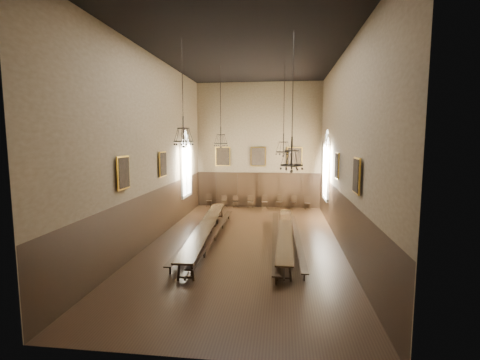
% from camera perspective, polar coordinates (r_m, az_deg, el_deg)
% --- Properties ---
extents(floor, '(9.00, 18.00, 0.02)m').
position_cam_1_polar(floor, '(17.09, 0.84, -10.28)').
color(floor, black).
rests_on(floor, ground).
extents(ceiling, '(9.00, 18.00, 0.02)m').
position_cam_1_polar(ceiling, '(16.81, 0.90, 20.57)').
color(ceiling, black).
rests_on(ceiling, ground).
extents(wall_back, '(9.00, 0.02, 9.00)m').
position_cam_1_polar(wall_back, '(25.31, 3.04, 5.67)').
color(wall_back, '#776449').
rests_on(wall_back, ground).
extents(wall_front, '(9.00, 0.02, 9.00)m').
position_cam_1_polar(wall_front, '(7.45, -6.50, 2.76)').
color(wall_front, '#776449').
rests_on(wall_front, ground).
extents(wall_left, '(0.02, 18.00, 9.00)m').
position_cam_1_polar(wall_left, '(17.40, -14.12, 4.93)').
color(wall_left, '#776449').
rests_on(wall_left, ground).
extents(wall_right, '(0.02, 18.00, 9.00)m').
position_cam_1_polar(wall_right, '(16.48, 16.71, 4.75)').
color(wall_right, '#776449').
rests_on(wall_right, ground).
extents(wainscot_panelling, '(9.00, 18.00, 2.50)m').
position_cam_1_polar(wainscot_panelling, '(16.76, 0.85, -6.16)').
color(wainscot_panelling, black).
rests_on(wainscot_panelling, floor).
extents(table_left, '(1.47, 10.80, 0.84)m').
position_cam_1_polar(table_left, '(17.35, -5.54, -8.57)').
color(table_left, black).
rests_on(table_left, floor).
extents(table_right, '(0.79, 9.33, 0.73)m').
position_cam_1_polar(table_right, '(16.74, 7.40, -9.37)').
color(table_right, black).
rests_on(table_right, floor).
extents(bench_left_outer, '(0.52, 9.26, 0.42)m').
position_cam_1_polar(bench_left_outer, '(17.47, -7.32, -9.01)').
color(bench_left_outer, black).
rests_on(bench_left_outer, floor).
extents(bench_left_inner, '(0.37, 10.02, 0.45)m').
position_cam_1_polar(bench_left_inner, '(17.38, -4.14, -8.98)').
color(bench_left_inner, black).
rests_on(bench_left_inner, floor).
extents(bench_right_inner, '(0.55, 10.08, 0.45)m').
position_cam_1_polar(bench_right_inner, '(16.88, 5.84, -9.48)').
color(bench_right_inner, black).
rests_on(bench_right_inner, floor).
extents(bench_right_outer, '(0.44, 9.01, 0.41)m').
position_cam_1_polar(bench_right_outer, '(16.83, 9.37, -9.68)').
color(bench_right_outer, black).
rests_on(bench_right_outer, floor).
extents(chair_0, '(0.47, 0.47, 0.92)m').
position_cam_1_polar(chair_0, '(25.80, -5.09, -3.77)').
color(chair_0, black).
rests_on(chair_0, floor).
extents(chair_1, '(0.48, 0.48, 0.86)m').
position_cam_1_polar(chair_1, '(25.50, -2.56, -3.91)').
color(chair_1, black).
rests_on(chair_1, floor).
extents(chair_2, '(0.46, 0.46, 0.86)m').
position_cam_1_polar(chair_2, '(25.50, -0.72, -3.91)').
color(chair_2, black).
rests_on(chair_2, floor).
extents(chair_3, '(0.43, 0.43, 0.88)m').
position_cam_1_polar(chair_3, '(25.38, 1.70, -3.95)').
color(chair_3, black).
rests_on(chair_3, floor).
extents(chair_4, '(0.45, 0.45, 0.93)m').
position_cam_1_polar(chair_4, '(25.25, 4.07, -3.98)').
color(chair_4, black).
rests_on(chair_4, floor).
extents(chair_5, '(0.52, 0.52, 0.97)m').
position_cam_1_polar(chair_5, '(25.24, 6.44, -3.99)').
color(chair_5, black).
rests_on(chair_5, floor).
extents(chair_6, '(0.56, 0.56, 0.99)m').
position_cam_1_polar(chair_6, '(25.23, 8.69, -4.01)').
color(chair_6, black).
rests_on(chair_6, floor).
extents(chair_7, '(0.42, 0.42, 0.88)m').
position_cam_1_polar(chair_7, '(25.24, 11.01, -4.13)').
color(chair_7, black).
rests_on(chair_7, floor).
extents(chandelier_back_left, '(0.75, 0.75, 4.40)m').
position_cam_1_polar(chandelier_back_left, '(19.48, -3.18, 6.98)').
color(chandelier_back_left, black).
rests_on(chandelier_back_left, ceiling).
extents(chandelier_back_right, '(0.80, 0.80, 4.83)m').
position_cam_1_polar(chandelier_back_right, '(18.58, 7.14, 5.65)').
color(chandelier_back_right, black).
rests_on(chandelier_back_right, ceiling).
extents(chandelier_front_left, '(0.82, 0.82, 4.24)m').
position_cam_1_polar(chandelier_front_left, '(14.57, -9.28, 7.43)').
color(chandelier_front_left, black).
rests_on(chandelier_front_left, ceiling).
extents(chandelier_front_right, '(0.88, 0.88, 5.17)m').
position_cam_1_polar(chandelier_front_right, '(13.63, 8.48, 3.80)').
color(chandelier_front_right, black).
rests_on(chandelier_front_right, ceiling).
extents(portrait_back_0, '(1.10, 0.12, 1.40)m').
position_cam_1_polar(portrait_back_0, '(25.52, -2.84, 3.88)').
color(portrait_back_0, gold).
rests_on(portrait_back_0, wall_back).
extents(portrait_back_1, '(1.10, 0.12, 1.40)m').
position_cam_1_polar(portrait_back_1, '(25.21, 3.01, 3.84)').
color(portrait_back_1, gold).
rests_on(portrait_back_1, wall_back).
extents(portrait_back_2, '(1.10, 0.12, 1.40)m').
position_cam_1_polar(portrait_back_2, '(25.17, 8.94, 3.76)').
color(portrait_back_2, gold).
rests_on(portrait_back_2, wall_back).
extents(portrait_left_0, '(0.12, 1.00, 1.30)m').
position_cam_1_polar(portrait_left_0, '(18.34, -12.55, 2.55)').
color(portrait_left_0, gold).
rests_on(portrait_left_0, wall_left).
extents(portrait_left_1, '(0.12, 1.00, 1.30)m').
position_cam_1_polar(portrait_left_1, '(14.19, -18.60, 1.14)').
color(portrait_left_1, gold).
rests_on(portrait_left_1, wall_left).
extents(portrait_right_0, '(0.12, 1.00, 1.30)m').
position_cam_1_polar(portrait_right_0, '(17.49, 15.65, 2.26)').
color(portrait_right_0, gold).
rests_on(portrait_right_0, wall_right).
extents(portrait_right_1, '(0.12, 1.00, 1.30)m').
position_cam_1_polar(portrait_right_1, '(13.08, 18.60, 0.68)').
color(portrait_right_1, gold).
rests_on(portrait_right_1, wall_right).
extents(window_right, '(0.20, 2.20, 4.60)m').
position_cam_1_polar(window_right, '(21.97, 14.00, 2.42)').
color(window_right, white).
rests_on(window_right, wall_right).
extents(window_left, '(0.20, 2.20, 4.60)m').
position_cam_1_polar(window_left, '(22.65, -8.86, 2.67)').
color(window_left, white).
rests_on(window_left, wall_left).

